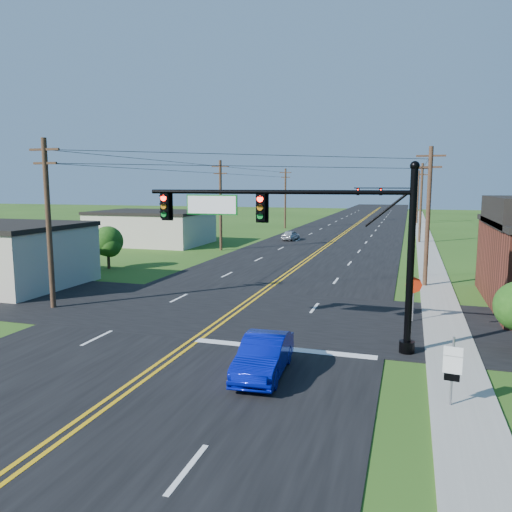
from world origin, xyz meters
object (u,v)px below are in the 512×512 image
(route_sign, at_px, (452,367))
(signal_mast_main, at_px, (297,230))
(blue_car, at_px, (264,357))
(stop_sign, at_px, (414,290))
(signal_mast_far, at_px, (386,196))

(route_sign, bearing_deg, signal_mast_main, 147.70)
(blue_car, bearing_deg, stop_sign, 56.69)
(signal_mast_far, xyz_separation_m, blue_car, (-0.39, -75.87, -3.86))
(signal_mast_main, height_order, stop_sign, signal_mast_main)
(signal_mast_main, xyz_separation_m, stop_sign, (4.68, 4.81, -3.15))
(signal_mast_far, bearing_deg, blue_car, -90.29)
(signal_mast_main, xyz_separation_m, route_sign, (5.75, -4.65, -3.48))
(signal_mast_main, height_order, signal_mast_far, same)
(signal_mast_far, distance_m, blue_car, 75.97)
(stop_sign, bearing_deg, route_sign, -94.08)
(blue_car, relative_size, stop_sign, 1.87)
(signal_mast_main, bearing_deg, blue_car, -94.25)
(route_sign, bearing_deg, blue_car, 179.30)
(route_sign, distance_m, stop_sign, 9.53)
(signal_mast_far, relative_size, blue_car, 2.65)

